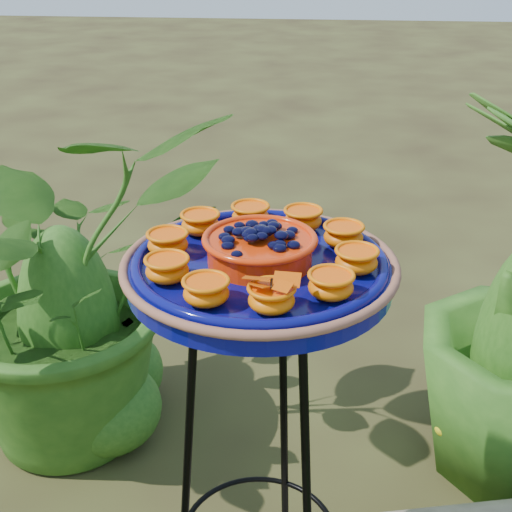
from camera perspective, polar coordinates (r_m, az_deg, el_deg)
name	(u,v)px	position (r m, az deg, el deg)	size (l,w,h in m)	color
tripod_stand	(259,445)	(1.38, 0.26, -14.87)	(0.39, 0.39, 0.86)	black
feeder_dish	(260,263)	(1.17, 0.30, -0.60)	(0.54, 0.54, 0.10)	#080A60
shrub_back_left	(64,281)	(2.06, -15.11, -1.92)	(0.89, 0.77, 0.99)	#275516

